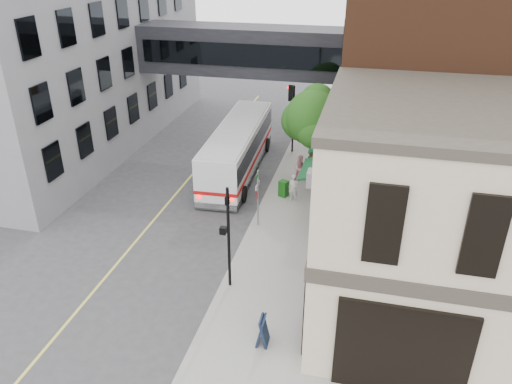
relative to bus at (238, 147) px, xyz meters
The scene contains 17 objects.
ground 13.67m from the bus, 79.93° to the right, with size 120.00×120.00×0.00m, color #38383A.
sidewalk_main 4.68m from the bus, ahead, with size 4.00×60.00×0.15m, color gray.
corner_building 16.26m from the bus, 45.03° to the right, with size 10.19×8.12×8.45m.
brick_building 13.57m from the bus, ahead, with size 13.76×18.00×14.00m.
opposite_building 15.81m from the bus, 169.77° to the left, with size 14.00×24.00×14.00m, color slate.
skyway_bridge 6.76m from the bus, 97.69° to the left, with size 14.00×3.18×3.00m.
traffic_signal_near 11.76m from the bus, 76.43° to the right, with size 0.44×0.22×4.60m.
traffic_signal_far 4.81m from the bus, 54.11° to the left, with size 0.53×0.28×4.50m.
street_sign_pole 6.94m from the bus, 66.50° to the right, with size 0.08×0.75×3.00m.
street_tree 5.11m from the bus, ahead, with size 3.80×3.20×5.60m.
lane_marking 4.56m from the bus, 128.02° to the right, with size 0.12×40.00×0.01m, color #D8CC4C.
bus is the anchor object (origin of this frame).
pedestrian_a 5.27m from the bus, 39.47° to the right, with size 0.55×0.36×1.51m, color beige.
pedestrian_b 4.14m from the bus, 10.08° to the right, with size 0.77×0.60×1.58m, color pink.
pedestrian_c 4.88m from the bus, 12.47° to the left, with size 1.19×0.68×1.84m, color black.
newspaper_box 4.63m from the bus, 40.74° to the right, with size 0.46×0.41×0.92m, color #165714.
sandwich_board 15.11m from the bus, 71.34° to the right, with size 0.41×0.63×1.13m, color black.
Camera 1 is at (5.36, -13.97, 12.94)m, focal length 35.00 mm.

